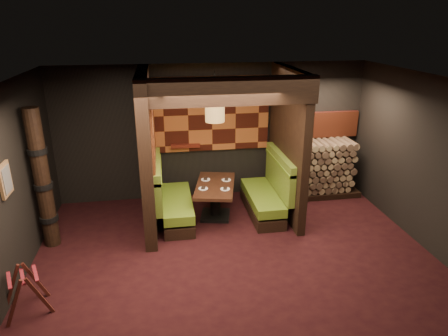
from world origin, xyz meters
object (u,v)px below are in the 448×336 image
booth_bench_left (172,201)px  luggage_rack (25,290)px  booth_bench_right (267,195)px  dining_table (215,195)px  firewood_stack (320,168)px  totem_column (42,181)px  pendant_lamp (215,109)px

booth_bench_left → luggage_rack: (-2.01, -2.28, -0.07)m
booth_bench_right → dining_table: (-1.05, -0.00, 0.06)m
firewood_stack → dining_table: bearing=-163.7°
firewood_stack → totem_column: bearing=-166.8°
totem_column → pendant_lamp: bearing=9.6°
luggage_rack → firewood_stack: firewood_stack is taller
dining_table → luggage_rack: 3.65m
booth_bench_right → totem_column: bearing=-172.1°
booth_bench_left → firewood_stack: (3.25, 0.70, 0.21)m
dining_table → booth_bench_left: bearing=179.7°
luggage_rack → firewood_stack: 6.05m
booth_bench_left → totem_column: size_ratio=0.67×
booth_bench_left → luggage_rack: bearing=-131.4°
booth_bench_left → dining_table: booth_bench_left is taller
booth_bench_right → pendant_lamp: size_ratio=1.76×
booth_bench_right → luggage_rack: 4.52m
dining_table → pendant_lamp: pendant_lamp is taller
pendant_lamp → dining_table: bearing=90.0°
pendant_lamp → firewood_stack: (2.40, 0.75, -1.55)m
booth_bench_left → dining_table: bearing=-0.3°
pendant_lamp → totem_column: (-2.93, -0.50, -0.98)m
booth_bench_right → luggage_rack: (-3.90, -2.28, -0.07)m
booth_bench_left → firewood_stack: size_ratio=0.92×
luggage_rack → totem_column: 1.93m
dining_table → luggage_rack: size_ratio=1.99×
dining_table → totem_column: totem_column is taller
booth_bench_right → dining_table: booth_bench_right is taller
booth_bench_left → totem_column: (-2.09, -0.55, 0.79)m
totem_column → firewood_stack: totem_column is taller
booth_bench_right → luggage_rack: bearing=-149.7°
booth_bench_left → pendant_lamp: bearing=-3.7°
dining_table → firewood_stack: firewood_stack is taller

